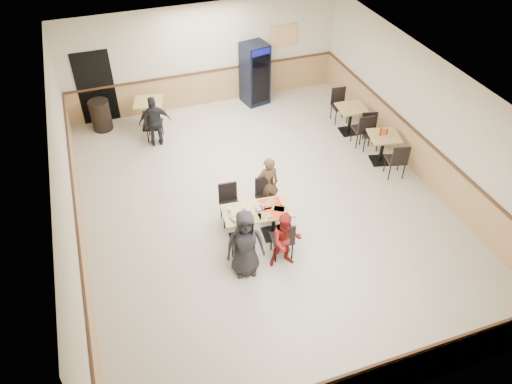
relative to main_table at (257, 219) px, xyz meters
name	(u,v)px	position (x,y,z in m)	size (l,w,h in m)	color
ground	(264,205)	(0.49, 0.94, -0.51)	(10.00, 10.00, 0.00)	beige
room_shell	(293,116)	(2.26, 3.49, 0.07)	(10.00, 10.00, 10.00)	silver
main_table	(257,219)	(0.00, 0.00, 0.00)	(1.48, 0.84, 0.76)	black
main_chairs	(255,221)	(-0.05, 0.00, -0.02)	(1.41, 1.78, 0.97)	black
diner_woman_left	(245,244)	(-0.53, -0.82, 0.25)	(0.74, 0.48, 1.52)	black
diner_woman_right	(286,241)	(0.28, -0.89, 0.14)	(0.63, 0.49, 1.29)	maroon
diner_man_opposite	(268,184)	(0.53, 0.82, 0.19)	(0.51, 0.33, 1.39)	brown
lone_diner	(155,122)	(-1.34, 4.22, 0.20)	(0.83, 0.34, 1.41)	black
tabletop_clutter	(262,210)	(0.09, -0.06, 0.28)	(1.22, 0.65, 0.12)	red
side_table_near	(383,144)	(3.89, 1.56, 0.01)	(0.87, 0.87, 0.78)	black
side_table_near_chair_south	(396,159)	(3.89, 0.94, -0.01)	(0.46, 0.46, 0.99)	black
side_table_near_chair_north	(370,132)	(3.89, 2.19, -0.01)	(0.46, 0.46, 0.99)	black
side_table_far	(351,116)	(3.77, 3.07, 0.01)	(0.78, 0.78, 0.78)	black
side_table_far_chair_south	(362,128)	(3.77, 2.45, -0.02)	(0.45, 0.45, 0.98)	black
side_table_far_chair_north	(340,106)	(3.77, 3.69, -0.02)	(0.45, 0.45, 0.98)	black
condiment_caddy	(383,132)	(3.86, 1.61, 0.36)	(0.23, 0.06, 0.20)	#AB1E0C
back_table	(150,110)	(-1.34, 5.14, 0.03)	(0.92, 0.92, 0.82)	black
back_table_chair_lone	(154,123)	(-1.34, 4.49, 0.01)	(0.48, 0.48, 1.03)	black
pepsi_cooler	(255,74)	(1.87, 5.53, 0.41)	(0.82, 0.82, 1.83)	black
trash_bin	(101,115)	(-2.64, 5.49, -0.08)	(0.55, 0.55, 0.86)	black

